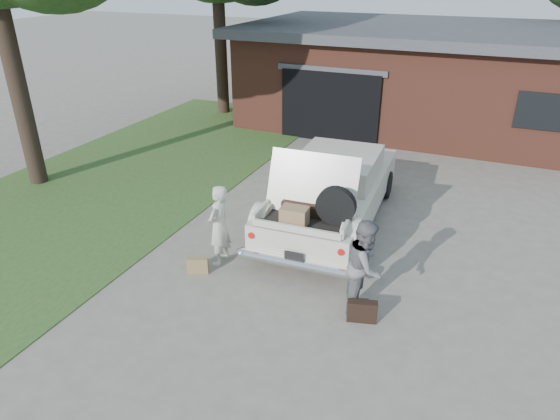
% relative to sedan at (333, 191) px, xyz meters
% --- Properties ---
extents(ground, '(90.00, 90.00, 0.00)m').
position_rel_sedan_xyz_m(ground, '(-0.39, -2.56, -0.76)').
color(ground, gray).
rests_on(ground, ground).
extents(grass_strip, '(6.00, 16.00, 0.02)m').
position_rel_sedan_xyz_m(grass_strip, '(-5.89, 0.44, -0.75)').
color(grass_strip, '#2D4C1E').
rests_on(grass_strip, ground).
extents(house, '(12.80, 7.80, 3.30)m').
position_rel_sedan_xyz_m(house, '(0.60, 8.92, 0.91)').
color(house, brown).
rests_on(house, ground).
extents(sedan, '(2.26, 5.26, 2.07)m').
position_rel_sedan_xyz_m(sedan, '(0.00, 0.00, 0.00)').
color(sedan, beige).
rests_on(sedan, ground).
extents(woman_left, '(0.40, 0.59, 1.59)m').
position_rel_sedan_xyz_m(woman_left, '(-1.41, -2.43, 0.03)').
color(woman_left, beige).
rests_on(woman_left, ground).
extents(woman_right, '(0.62, 0.79, 1.61)m').
position_rel_sedan_xyz_m(woman_right, '(1.44, -2.73, 0.05)').
color(woman_right, slate).
rests_on(woman_right, ground).
extents(suitcase_left, '(0.41, 0.26, 0.30)m').
position_rel_sedan_xyz_m(suitcase_left, '(-1.62, -2.92, -0.61)').
color(suitcase_left, '#967F4C').
rests_on(suitcase_left, ground).
extents(suitcase_right, '(0.50, 0.27, 0.37)m').
position_rel_sedan_xyz_m(suitcase_right, '(1.52, -3.07, -0.58)').
color(suitcase_right, black).
rests_on(suitcase_right, ground).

